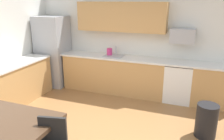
% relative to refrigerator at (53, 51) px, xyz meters
% --- Properties ---
extents(wall_back, '(5.80, 0.10, 2.70)m').
position_rel_refrigerator_xyz_m(wall_back, '(2.18, 0.43, 0.41)').
color(wall_back, silver).
rests_on(wall_back, ground).
extents(cabinet_run_back, '(2.62, 0.60, 0.90)m').
position_rel_refrigerator_xyz_m(cabinet_run_back, '(1.74, 0.08, -0.49)').
color(cabinet_run_back, tan).
rests_on(cabinet_run_back, ground).
extents(cabinet_run_back_right, '(0.93, 0.60, 0.90)m').
position_rel_refrigerator_xyz_m(cabinet_run_back_right, '(4.11, 0.08, -0.49)').
color(cabinet_run_back_right, tan).
rests_on(cabinet_run_back_right, ground).
extents(cabinet_run_left, '(0.60, 2.00, 0.90)m').
position_rel_refrigerator_xyz_m(cabinet_run_left, '(-0.12, -1.42, -0.49)').
color(cabinet_run_left, tan).
rests_on(cabinet_run_left, ground).
extents(countertop_back, '(4.80, 0.64, 0.04)m').
position_rel_refrigerator_xyz_m(countertop_back, '(2.18, 0.08, -0.02)').
color(countertop_back, silver).
rests_on(countertop_back, cabinet_run_back).
extents(countertop_left, '(0.64, 2.00, 0.04)m').
position_rel_refrigerator_xyz_m(countertop_left, '(-0.12, -1.42, -0.02)').
color(countertop_left, silver).
rests_on(countertop_left, cabinet_run_left).
extents(upper_cabinets_back, '(2.20, 0.34, 0.70)m').
position_rel_refrigerator_xyz_m(upper_cabinets_back, '(1.88, 0.21, 0.96)').
color(upper_cabinets_back, tan).
extents(refrigerator, '(0.76, 0.70, 1.88)m').
position_rel_refrigerator_xyz_m(refrigerator, '(0.00, 0.00, 0.00)').
color(refrigerator, '#9EA0A5').
rests_on(refrigerator, ground).
extents(oven_range, '(0.60, 0.60, 0.91)m').
position_rel_refrigerator_xyz_m(oven_range, '(3.35, 0.08, -0.49)').
color(oven_range, white).
rests_on(oven_range, ground).
extents(microwave, '(0.54, 0.36, 0.32)m').
position_rel_refrigerator_xyz_m(microwave, '(3.35, 0.18, 0.58)').
color(microwave, '#9EA0A5').
extents(sink_basin, '(0.48, 0.40, 0.14)m').
position_rel_refrigerator_xyz_m(sink_basin, '(1.74, 0.08, -0.06)').
color(sink_basin, '#A5A8AD').
rests_on(sink_basin, countertop_back).
extents(sink_faucet, '(0.02, 0.02, 0.24)m').
position_rel_refrigerator_xyz_m(sink_faucet, '(1.74, 0.26, 0.10)').
color(sink_faucet, '#B2B5BA').
rests_on(sink_faucet, countertop_back).
extents(dining_table, '(1.40, 0.90, 0.72)m').
position_rel_refrigerator_xyz_m(dining_table, '(1.29, -3.03, -0.28)').
color(dining_table, '#422D1E').
rests_on(dining_table, ground).
extents(trash_bin, '(0.36, 0.36, 0.60)m').
position_rel_refrigerator_xyz_m(trash_bin, '(3.95, -1.30, -0.64)').
color(trash_bin, black).
rests_on(trash_bin, ground).
extents(kettle, '(0.14, 0.14, 0.20)m').
position_rel_refrigerator_xyz_m(kettle, '(1.61, 0.13, 0.08)').
color(kettle, '#CC3372').
rests_on(kettle, countertop_back).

